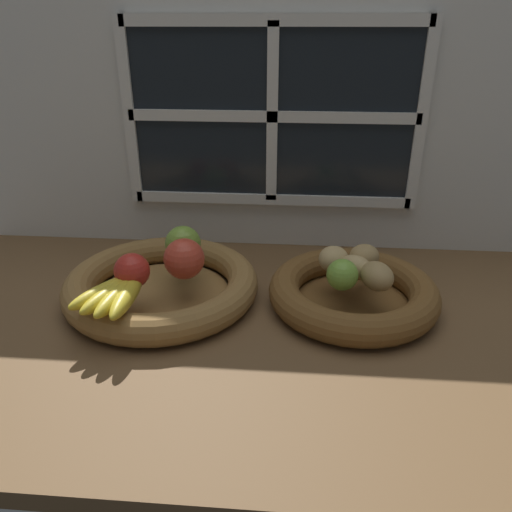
% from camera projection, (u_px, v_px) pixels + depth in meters
% --- Properties ---
extents(ground_plane, '(1.40, 0.90, 0.03)m').
position_uv_depth(ground_plane, '(263.00, 310.00, 0.97)').
color(ground_plane, brown).
extents(back_wall, '(1.40, 0.05, 0.55)m').
position_uv_depth(back_wall, '(273.00, 129.00, 1.11)').
color(back_wall, silver).
rests_on(back_wall, ground_plane).
extents(fruit_bowl_left, '(0.38, 0.38, 0.06)m').
position_uv_depth(fruit_bowl_left, '(162.00, 285.00, 0.97)').
color(fruit_bowl_left, olive).
rests_on(fruit_bowl_left, ground_plane).
extents(fruit_bowl_right, '(0.32, 0.32, 0.06)m').
position_uv_depth(fruit_bowl_right, '(353.00, 293.00, 0.95)').
color(fruit_bowl_right, brown).
rests_on(fruit_bowl_right, ground_plane).
extents(apple_green_back, '(0.07, 0.07, 0.07)m').
position_uv_depth(apple_green_back, '(183.00, 244.00, 0.99)').
color(apple_green_back, '#7AA338').
rests_on(apple_green_back, fruit_bowl_left).
extents(apple_red_right, '(0.08, 0.08, 0.08)m').
position_uv_depth(apple_red_right, '(184.00, 259.00, 0.92)').
color(apple_red_right, '#CC422D').
rests_on(apple_red_right, fruit_bowl_left).
extents(apple_red_front, '(0.07, 0.07, 0.07)m').
position_uv_depth(apple_red_front, '(132.00, 271.00, 0.89)').
color(apple_red_front, red).
rests_on(apple_red_front, fruit_bowl_left).
extents(banana_bunch_front, '(0.11, 0.16, 0.03)m').
position_uv_depth(banana_bunch_front, '(117.00, 293.00, 0.85)').
color(banana_bunch_front, gold).
rests_on(banana_bunch_front, fruit_bowl_left).
extents(potato_small, '(0.08, 0.09, 0.05)m').
position_uv_depth(potato_small, '(377.00, 276.00, 0.89)').
color(potato_small, '#A38451').
rests_on(potato_small, fruit_bowl_right).
extents(potato_large, '(0.08, 0.08, 0.05)m').
position_uv_depth(potato_large, '(355.00, 268.00, 0.92)').
color(potato_large, tan).
rests_on(potato_large, fruit_bowl_right).
extents(potato_back, '(0.08, 0.08, 0.05)m').
position_uv_depth(potato_back, '(364.00, 257.00, 0.96)').
color(potato_back, '#A38451').
rests_on(potato_back, fruit_bowl_right).
extents(potato_oblong, '(0.07, 0.07, 0.05)m').
position_uv_depth(potato_oblong, '(334.00, 259.00, 0.95)').
color(potato_oblong, tan).
rests_on(potato_oblong, fruit_bowl_right).
extents(lime_near, '(0.06, 0.06, 0.06)m').
position_uv_depth(lime_near, '(342.00, 275.00, 0.88)').
color(lime_near, '#7AAD3D').
rests_on(lime_near, fruit_bowl_right).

